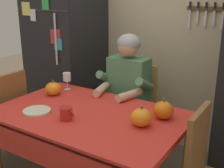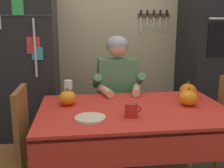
% 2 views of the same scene
% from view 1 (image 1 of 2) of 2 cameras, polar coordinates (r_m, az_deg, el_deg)
% --- Properties ---
extents(back_wall_assembly, '(3.70, 0.13, 2.60)m').
position_cam_1_polar(back_wall_assembly, '(3.09, 10.37, 11.83)').
color(back_wall_assembly, '#BCAD89').
rests_on(back_wall_assembly, ground).
extents(refrigerator, '(0.68, 0.71, 1.80)m').
position_cam_1_polar(refrigerator, '(3.35, -8.78, 5.42)').
color(refrigerator, black).
rests_on(refrigerator, ground).
extents(dining_table, '(1.40, 0.90, 0.74)m').
position_cam_1_polar(dining_table, '(2.20, -4.83, -7.79)').
color(dining_table, tan).
rests_on(dining_table, ground).
extents(chair_behind_person, '(0.40, 0.40, 0.93)m').
position_cam_1_polar(chair_behind_person, '(2.89, 4.34, -4.54)').
color(chair_behind_person, tan).
rests_on(chair_behind_person, ground).
extents(seated_person, '(0.47, 0.55, 1.25)m').
position_cam_1_polar(seated_person, '(2.65, 2.50, -1.33)').
color(seated_person, '#38384C').
rests_on(seated_person, ground).
extents(chair_left_side, '(0.40, 0.40, 0.93)m').
position_cam_1_polar(chair_left_side, '(2.83, -20.11, -6.10)').
color(chair_left_side, brown).
rests_on(chair_left_side, ground).
extents(coffee_mug, '(0.12, 0.09, 0.09)m').
position_cam_1_polar(coffee_mug, '(2.07, -8.88, -5.70)').
color(coffee_mug, '#B2231E').
rests_on(coffee_mug, dining_table).
extents(wine_glass, '(0.07, 0.07, 0.16)m').
position_cam_1_polar(wine_glass, '(2.68, -8.76, 1.25)').
color(wine_glass, white).
rests_on(wine_glass, dining_table).
extents(pumpkin_large, '(0.14, 0.14, 0.14)m').
position_cam_1_polar(pumpkin_large, '(2.57, -11.38, -0.91)').
color(pumpkin_large, orange).
rests_on(pumpkin_large, dining_table).
extents(pumpkin_medium, '(0.14, 0.14, 0.14)m').
position_cam_1_polar(pumpkin_medium, '(1.96, 5.72, -6.47)').
color(pumpkin_medium, orange).
rests_on(pumpkin_medium, dining_table).
extents(pumpkin_small, '(0.14, 0.14, 0.15)m').
position_cam_1_polar(pumpkin_small, '(2.09, 9.96, -5.00)').
color(pumpkin_small, orange).
rests_on(pumpkin_small, dining_table).
extents(serving_tray, '(0.20, 0.20, 0.02)m').
position_cam_1_polar(serving_tray, '(2.26, -14.40, -5.10)').
color(serving_tray, beige).
rests_on(serving_tray, dining_table).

